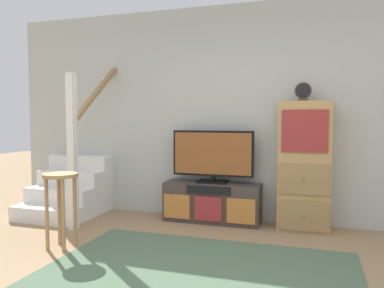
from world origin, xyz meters
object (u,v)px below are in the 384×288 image
at_px(side_cabinet, 304,166).
at_px(bar_stool_near, 61,193).
at_px(television, 213,155).
at_px(desk_clock, 303,92).
at_px(media_console, 212,202).

distance_m(side_cabinet, bar_stool_near, 2.67).
relative_size(television, desk_clock, 4.78).
xyz_separation_m(media_console, bar_stool_near, (-1.18, -1.38, 0.31)).
xyz_separation_m(media_console, television, (0.00, 0.02, 0.59)).
xyz_separation_m(media_console, side_cabinet, (1.09, 0.01, 0.49)).
bearing_deg(desk_clock, side_cabinet, 27.82).
height_order(side_cabinet, desk_clock, desk_clock).
xyz_separation_m(desk_clock, bar_stool_near, (-2.24, -1.38, -1.04)).
bearing_deg(media_console, bar_stool_near, -130.34).
height_order(media_console, bar_stool_near, bar_stool_near).
xyz_separation_m(television, bar_stool_near, (-1.18, -1.41, -0.28)).
relative_size(media_console, bar_stool_near, 1.60).
bearing_deg(media_console, side_cabinet, 0.53).
bearing_deg(side_cabinet, bar_stool_near, -148.39).
xyz_separation_m(television, desk_clock, (1.06, -0.03, 0.75)).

